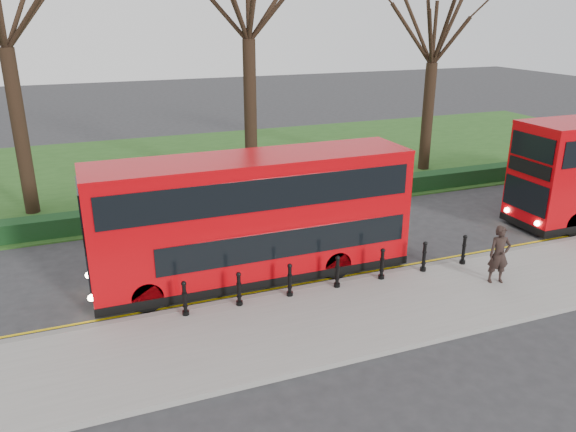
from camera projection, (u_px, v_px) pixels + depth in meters
name	position (u px, v px, depth m)	size (l,w,h in m)	color
ground	(288.00, 279.00, 18.39)	(120.00, 120.00, 0.00)	#28282B
pavement	(326.00, 321.00, 15.74)	(60.00, 4.00, 0.15)	gray
kerb	(299.00, 290.00, 17.49)	(60.00, 0.25, 0.16)	slate
grass_verge	(191.00, 167.00, 31.52)	(60.00, 18.00, 0.06)	#224918
hedge	(231.00, 205.00, 24.21)	(60.00, 0.90, 0.80)	black
yellow_line_outer	(296.00, 288.00, 17.78)	(60.00, 0.10, 0.01)	yellow
yellow_line_inner	(293.00, 285.00, 17.95)	(60.00, 0.10, 0.01)	yellow
tree_right	(435.00, 26.00, 28.66)	(6.70, 6.70, 10.47)	black
bollard_row	(337.00, 272.00, 17.38)	(9.67, 0.15, 1.00)	black
bus_lead	(253.00, 219.00, 17.84)	(10.23, 2.35, 4.07)	#B30309
pedestrian	(499.00, 255.00, 17.56)	(0.69, 0.45, 1.88)	black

